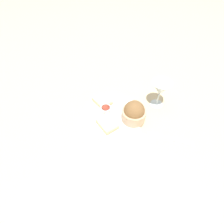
% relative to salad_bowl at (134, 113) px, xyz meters
% --- Properties ---
extents(ground_plane, '(4.00, 4.00, 0.00)m').
position_rel_salad_bowl_xyz_m(ground_plane, '(-0.05, -0.09, -0.06)').
color(ground_plane, '#C6B289').
extents(dinner_plate, '(0.29, 0.29, 0.01)m').
position_rel_salad_bowl_xyz_m(dinner_plate, '(-0.05, -0.09, -0.05)').
color(dinner_plate, white).
rests_on(dinner_plate, ground_plane).
extents(salad_bowl, '(0.11, 0.11, 0.10)m').
position_rel_salad_bowl_xyz_m(salad_bowl, '(0.00, 0.00, 0.00)').
color(salad_bowl, tan).
rests_on(salad_bowl, dinner_plate).
extents(sauce_ramekin, '(0.05, 0.05, 0.04)m').
position_rel_salad_bowl_xyz_m(sauce_ramekin, '(-0.07, -0.11, -0.02)').
color(sauce_ramekin, white).
rests_on(sauce_ramekin, dinner_plate).
extents(cheese_toast_near, '(0.11, 0.09, 0.03)m').
position_rel_salad_bowl_xyz_m(cheese_toast_near, '(0.00, -0.13, -0.03)').
color(cheese_toast_near, '#D1B27F').
rests_on(cheese_toast_near, dinner_plate).
extents(cheese_toast_far, '(0.11, 0.09, 0.03)m').
position_rel_salad_bowl_xyz_m(cheese_toast_far, '(-0.14, -0.11, -0.03)').
color(cheese_toast_far, '#D1B27F').
rests_on(cheese_toast_far, dinner_plate).
extents(wine_glass, '(0.09, 0.09, 0.14)m').
position_rel_salad_bowl_xyz_m(wine_glass, '(-0.06, 0.16, 0.04)').
color(wine_glass, silver).
rests_on(wine_glass, ground_plane).
extents(garnish, '(0.03, 0.03, 0.03)m').
position_rel_salad_bowl_xyz_m(garnish, '(-0.08, 0.02, -0.03)').
color(garnish, '#477533').
rests_on(garnish, dinner_plate).
extents(fork, '(0.11, 0.15, 0.01)m').
position_rel_salad_bowl_xyz_m(fork, '(0.14, 0.11, -0.05)').
color(fork, silver).
rests_on(fork, ground_plane).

